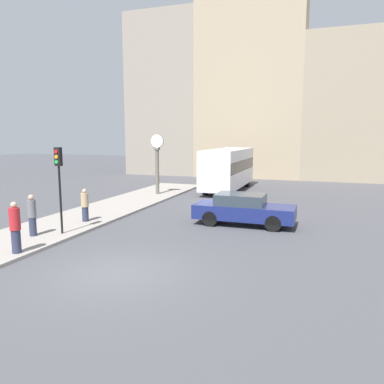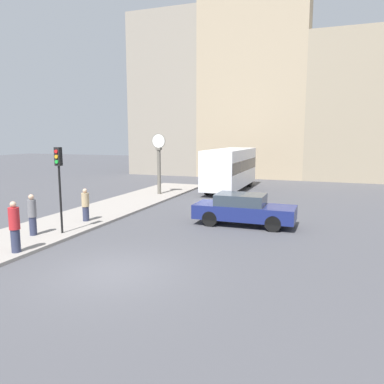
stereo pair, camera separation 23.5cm
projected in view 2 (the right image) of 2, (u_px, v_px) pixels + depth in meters
The scene contains 10 objects.
ground_plane at pixel (114, 272), 11.60m from camera, with size 120.00×120.00×0.00m, color #47474C.
sidewalk_corner at pixel (114, 207), 21.73m from camera, with size 3.66×21.79×0.12m, color gray.
building_row at pixel (260, 95), 37.45m from camera, with size 29.05×5.00×18.19m.
sedan_car at pixel (244, 209), 17.62m from camera, with size 4.69×1.79×1.48m.
bus_distant at pixel (230, 167), 28.60m from camera, with size 2.36×8.18×3.17m.
traffic_light_near at pixel (59, 172), 15.43m from camera, with size 0.26×0.24×3.61m.
street_clock at pixel (159, 162), 26.08m from camera, with size 1.00×0.33×4.20m.
pedestrian_tan_coat at pixel (85, 205), 17.94m from camera, with size 0.36×0.36×1.57m.
pedestrian_red_top at pixel (15, 227), 13.08m from camera, with size 0.37×0.37×1.82m.
pedestrian_grey_jacket at pixel (32, 215), 15.34m from camera, with size 0.34×0.34×1.71m.
Camera 2 is at (6.11, -9.57, 4.21)m, focal length 35.00 mm.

